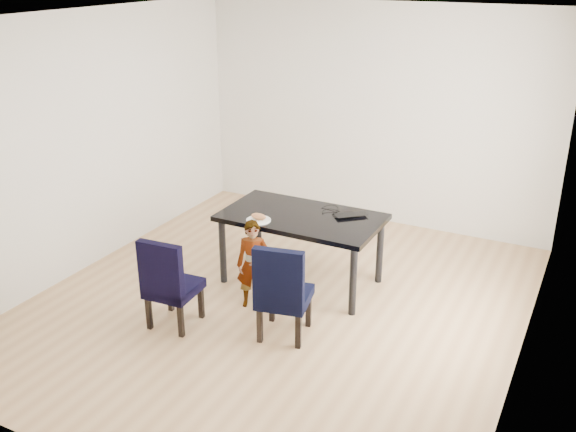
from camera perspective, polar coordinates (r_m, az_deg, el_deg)
The scene contains 14 objects.
floor at distance 6.38m, azimuth -0.83°, elevation -7.74°, with size 4.50×5.00×0.01m, color tan.
ceiling at distance 5.55m, azimuth -0.99°, elevation 17.31°, with size 4.50×5.00×0.01m, color white.
wall_back at distance 8.04m, azimuth 7.62°, elevation 8.83°, with size 4.50×0.01×2.70m, color white.
wall_front at distance 3.97m, azimuth -18.27°, elevation -6.39°, with size 4.50×0.01×2.70m, color white.
wall_left at distance 7.12m, azimuth -17.23°, elevation 6.32°, with size 0.01×5.00×2.70m, color white.
wall_right at distance 5.22m, azimuth 21.52°, elevation 0.10°, with size 0.01×5.00×2.70m, color silver.
dining_table at distance 6.60m, azimuth 1.19°, elevation -2.95°, with size 1.60×0.90×0.75m, color black.
chair_left at distance 5.93m, azimuth -10.15°, elevation -5.65°, with size 0.43×0.44×0.89m, color black.
chair_right at distance 5.66m, azimuth -0.31°, elevation -6.47°, with size 0.44×0.46×0.92m, color black.
child at distance 6.13m, azimuth -3.10°, elevation -4.33°, with size 0.32×0.21×0.88m, color #FF3B15.
plate at distance 6.32m, azimuth -2.64°, elevation -0.37°, with size 0.24×0.24×0.01m, color white.
sandwich at distance 6.30m, azimuth -2.63°, elevation -0.04°, with size 0.16×0.07×0.06m, color #B26F3F.
laptop at distance 6.49m, azimuth 5.49°, elevation 0.22°, with size 0.33×0.21×0.03m, color black.
cable_tangle at distance 6.50m, azimuth 3.76°, elevation 0.24°, with size 0.16×0.16×0.01m, color black.
Camera 1 is at (2.61, -4.88, 3.17)m, focal length 40.00 mm.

